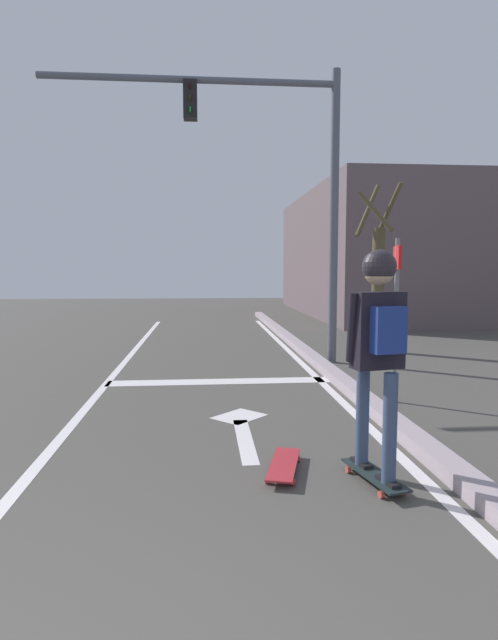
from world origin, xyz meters
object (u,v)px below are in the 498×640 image
object	(u,v)px
spare_skateboard	(284,465)
roadside_tree	(378,279)
skater	(379,331)
traffic_signal_mast	(269,160)
skateboard	(374,475)
street_sign_post	(396,295)

from	to	relation	value
spare_skateboard	roadside_tree	size ratio (longest dim) A/B	0.23
skater	traffic_signal_mast	bearing A→B (deg)	92.01
roadside_tree	spare_skateboard	bearing A→B (deg)	-115.07
traffic_signal_mast	roadside_tree	xyz separation A→B (m)	(2.48, 1.23, -2.15)
spare_skateboard	roadside_tree	world-z (taller)	roadside_tree
skateboard	traffic_signal_mast	distance (m)	6.55
skateboard	skater	distance (m)	1.18
skater	street_sign_post	xyz separation A→B (m)	(1.11, 2.54, 0.15)
spare_skateboard	skateboard	bearing A→B (deg)	-23.23
skateboard	spare_skateboard	bearing A→B (deg)	156.77
traffic_signal_mast	skater	bearing A→B (deg)	-87.99
spare_skateboard	skater	bearing A→B (deg)	-24.08
skater	traffic_signal_mast	xyz separation A→B (m)	(-0.19, 5.47, 2.44)
skateboard	spare_skateboard	distance (m)	0.76
spare_skateboard	street_sign_post	distance (m)	3.16
skater	roadside_tree	distance (m)	7.08
traffic_signal_mast	roadside_tree	bearing A→B (deg)	26.43
skateboard	street_sign_post	xyz separation A→B (m)	(1.11, 2.52, 1.33)
skateboard	street_sign_post	bearing A→B (deg)	66.25
skateboard	roadside_tree	distance (m)	7.22
street_sign_post	roadside_tree	size ratio (longest dim) A/B	0.60
street_sign_post	traffic_signal_mast	bearing A→B (deg)	113.90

